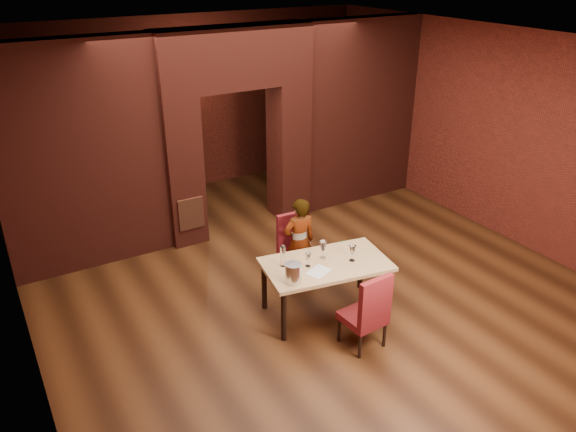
# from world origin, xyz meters

# --- Properties ---
(floor) EXTENTS (8.00, 8.00, 0.00)m
(floor) POSITION_xyz_m (0.00, 0.00, 0.00)
(floor) COLOR #442511
(floor) RESTS_ON ground
(ceiling) EXTENTS (7.00, 8.00, 0.04)m
(ceiling) POSITION_xyz_m (0.00, 0.00, 3.20)
(ceiling) COLOR silver
(ceiling) RESTS_ON ground
(wall_back) EXTENTS (7.00, 0.04, 3.20)m
(wall_back) POSITION_xyz_m (0.00, 4.00, 1.60)
(wall_back) COLOR maroon
(wall_back) RESTS_ON ground
(wall_left) EXTENTS (0.04, 8.00, 3.20)m
(wall_left) POSITION_xyz_m (-3.50, 0.00, 1.60)
(wall_left) COLOR maroon
(wall_left) RESTS_ON ground
(wall_right) EXTENTS (0.04, 8.00, 3.20)m
(wall_right) POSITION_xyz_m (3.50, 0.00, 1.60)
(wall_right) COLOR maroon
(wall_right) RESTS_ON ground
(pillar_left) EXTENTS (0.55, 0.55, 2.30)m
(pillar_left) POSITION_xyz_m (-0.95, 2.00, 1.15)
(pillar_left) COLOR maroon
(pillar_left) RESTS_ON ground
(pillar_right) EXTENTS (0.55, 0.55, 2.30)m
(pillar_right) POSITION_xyz_m (0.95, 2.00, 1.15)
(pillar_right) COLOR maroon
(pillar_right) RESTS_ON ground
(lintel) EXTENTS (2.45, 0.55, 0.90)m
(lintel) POSITION_xyz_m (0.00, 2.00, 2.75)
(lintel) COLOR maroon
(lintel) RESTS_ON ground
(wing_wall_left) EXTENTS (2.28, 0.35, 3.20)m
(wing_wall_left) POSITION_xyz_m (-2.36, 2.00, 1.60)
(wing_wall_left) COLOR maroon
(wing_wall_left) RESTS_ON ground
(wing_wall_right) EXTENTS (2.28, 0.35, 3.20)m
(wing_wall_right) POSITION_xyz_m (2.36, 2.00, 1.60)
(wing_wall_right) COLOR maroon
(wing_wall_right) RESTS_ON ground
(vent_panel) EXTENTS (0.40, 0.03, 0.50)m
(vent_panel) POSITION_xyz_m (-0.95, 1.71, 0.55)
(vent_panel) COLOR #9A4B2C
(vent_panel) RESTS_ON ground
(rear_door) EXTENTS (0.90, 0.08, 2.10)m
(rear_door) POSITION_xyz_m (-0.40, 3.94, 1.05)
(rear_door) COLOR black
(rear_door) RESTS_ON ground
(rear_door_frame) EXTENTS (1.02, 0.04, 2.22)m
(rear_door_frame) POSITION_xyz_m (-0.40, 3.90, 1.05)
(rear_door_frame) COLOR black
(rear_door_frame) RESTS_ON ground
(dining_table) EXTENTS (1.65, 1.10, 0.72)m
(dining_table) POSITION_xyz_m (-0.18, -0.81, 0.36)
(dining_table) COLOR tan
(dining_table) RESTS_ON ground
(chair_far) EXTENTS (0.46, 0.46, 0.96)m
(chair_far) POSITION_xyz_m (-0.08, 0.01, 0.48)
(chair_far) COLOR maroon
(chair_far) RESTS_ON ground
(chair_near) EXTENTS (0.47, 0.47, 0.98)m
(chair_near) POSITION_xyz_m (-0.17, -1.56, 0.49)
(chair_near) COLOR maroon
(chair_near) RESTS_ON ground
(person_seated) EXTENTS (0.49, 0.35, 1.27)m
(person_seated) POSITION_xyz_m (-0.10, -0.06, 0.64)
(person_seated) COLOR white
(person_seated) RESTS_ON ground
(wine_glass_a) EXTENTS (0.07, 0.07, 0.18)m
(wine_glass_a) POSITION_xyz_m (-0.41, -0.77, 0.81)
(wine_glass_a) COLOR silver
(wine_glass_a) RESTS_ON dining_table
(wine_glass_b) EXTENTS (0.09, 0.09, 0.23)m
(wine_glass_b) POSITION_xyz_m (-0.15, -0.69, 0.83)
(wine_glass_b) COLOR white
(wine_glass_b) RESTS_ON dining_table
(wine_glass_c) EXTENTS (0.09, 0.09, 0.21)m
(wine_glass_c) POSITION_xyz_m (0.13, -0.93, 0.82)
(wine_glass_c) COLOR silver
(wine_glass_c) RESTS_ON dining_table
(tasting_sheet) EXTENTS (0.34, 0.30, 0.00)m
(tasting_sheet) POSITION_xyz_m (-0.37, -0.94, 0.72)
(tasting_sheet) COLOR silver
(tasting_sheet) RESTS_ON dining_table
(wine_bucket) EXTENTS (0.19, 0.19, 0.24)m
(wine_bucket) POSITION_xyz_m (-0.75, -0.98, 0.84)
(wine_bucket) COLOR silver
(wine_bucket) RESTS_ON dining_table
(water_bottle) EXTENTS (0.07, 0.07, 0.28)m
(water_bottle) POSITION_xyz_m (-0.67, -0.60, 0.86)
(water_bottle) COLOR white
(water_bottle) RESTS_ON dining_table
(potted_plant) EXTENTS (0.53, 0.52, 0.45)m
(potted_plant) POSITION_xyz_m (0.45, 0.00, 0.23)
(potted_plant) COLOR #2D6221
(potted_plant) RESTS_ON ground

